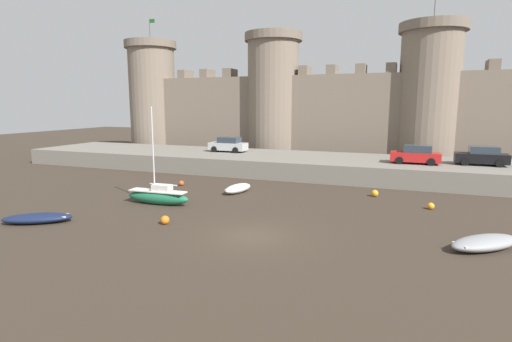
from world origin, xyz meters
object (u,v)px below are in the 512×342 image
Objects in this scene: rowboat_midflat_right at (238,188)px; sailboat_foreground_left at (158,196)px; rowboat_midflat_left at (38,218)px; mooring_buoy_mid_mud at (165,220)px; rowboat_midflat_centre at (485,242)px; car_quay_west at (416,155)px; mooring_buoy_near_shore at (375,193)px; mooring_buoy_off_centre at (431,206)px; mooring_buoy_near_channel at (181,183)px; car_quay_centre_east at (228,145)px; car_quay_centre_west at (482,156)px.

sailboat_foreground_left is at bearing -124.41° from rowboat_midflat_right.
mooring_buoy_mid_mud is (7.02, 2.44, -0.05)m from rowboat_midflat_left.
rowboat_midflat_right is at bearing 155.76° from rowboat_midflat_centre.
rowboat_midflat_right is 16.06m from car_quay_west.
mooring_buoy_near_shore is 1.15× the size of mooring_buoy_off_centre.
rowboat_midflat_right is at bearing 56.72° from rowboat_midflat_left.
mooring_buoy_near_channel is (-21.37, 7.89, -0.13)m from rowboat_midflat_centre.
rowboat_midflat_left is at bearing -93.56° from car_quay_centre_east.
sailboat_foreground_left is 18.20m from mooring_buoy_off_centre.
mooring_buoy_mid_mud is (-10.64, -11.51, -0.00)m from mooring_buoy_near_shore.
mooring_buoy_mid_mud is at bearing -51.10° from sailboat_foreground_left.
car_quay_west is at bearing 25.19° from mooring_buoy_near_channel.
sailboat_foreground_left is at bearing 57.70° from rowboat_midflat_left.
car_quay_centre_west is at bearing 45.20° from mooring_buoy_near_shore.
mooring_buoy_off_centre is 0.11× the size of car_quay_centre_west.
rowboat_midflat_left is at bearing -169.30° from rowboat_midflat_centre.
mooring_buoy_near_shore is 1.02× the size of mooring_buoy_mid_mud.
car_quay_centre_west is at bearing 30.04° from rowboat_midflat_right.
rowboat_midflat_left reaches higher than mooring_buoy_near_channel.
car_quay_centre_west is 1.00× the size of car_quay_west.
mooring_buoy_off_centre is at bearing -33.69° from mooring_buoy_near_shore.
rowboat_midflat_centre reaches higher than mooring_buoy_near_channel.
rowboat_midflat_left is 22.50m from mooring_buoy_near_shore.
mooring_buoy_off_centre reaches higher than mooring_buoy_near_channel.
car_quay_west reaches higher than rowboat_midflat_right.
car_quay_centre_west reaches higher than mooring_buoy_near_channel.
mooring_buoy_off_centre is (13.80, -0.10, -0.13)m from rowboat_midflat_right.
car_quay_centre_east reaches higher than rowboat_midflat_left.
rowboat_midflat_right is 13.26m from car_quay_centre_east.
sailboat_foreground_left is 22.18m from car_quay_west.
mooring_buoy_mid_mud is 27.13m from car_quay_centre_west.
mooring_buoy_off_centre is 16.96m from mooring_buoy_mid_mud.
mooring_buoy_near_shore is at bearing -111.67° from car_quay_west.
car_quay_centre_west and car_quay_west have the same top height.
mooring_buoy_mid_mud is 0.12× the size of car_quay_west.
car_quay_centre_west is (21.72, 15.77, 1.85)m from sailboat_foreground_left.
car_quay_centre_west is at bearing 82.76° from rowboat_midflat_centre.
car_quay_centre_east is at bearing 93.29° from mooring_buoy_near_channel.
rowboat_midflat_left is 7.84× the size of mooring_buoy_mid_mud.
mooring_buoy_near_shore is 4.48m from mooring_buoy_off_centre.
car_quay_centre_west is 1.00× the size of car_quay_centre_east.
car_quay_west is (-2.99, 16.53, 2.09)m from rowboat_midflat_centre.
rowboat_midflat_right is at bearing 86.43° from mooring_buoy_mid_mud.
car_quay_centre_east is at bearing 118.01° from rowboat_midflat_right.
car_quay_west is at bearing 68.33° from mooring_buoy_near_shore.
mooring_buoy_near_channel is at bearing -154.81° from car_quay_west.
car_quay_centre_west reaches higher than rowboat_midflat_right.
mooring_buoy_mid_mud is (-14.37, -9.02, 0.03)m from mooring_buoy_off_centre.
rowboat_midflat_centre is at bearing -24.24° from rowboat_midflat_right.
rowboat_midflat_right is 17.38m from rowboat_midflat_centre.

